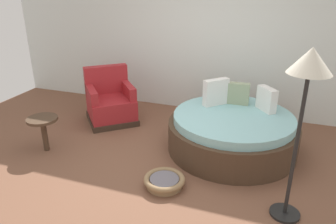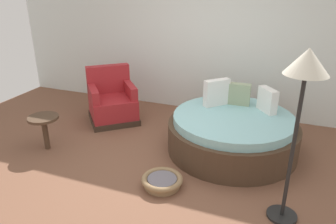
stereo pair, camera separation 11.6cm
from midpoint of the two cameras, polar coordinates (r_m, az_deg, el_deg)
The scene contains 7 objects.
ground_plane at distance 4.56m, azimuth -1.27°, elevation -8.98°, with size 8.00×8.00×0.02m, color brown.
back_wall at distance 5.99m, azimuth 6.16°, elevation 14.89°, with size 8.00×0.12×3.17m, color silver.
round_daybed at distance 4.84m, azimuth 10.61°, elevation -3.46°, with size 1.88×1.88×0.96m.
red_armchair at distance 5.81m, azimuth -10.68°, elevation 1.60°, with size 1.13×1.13×0.94m.
pet_basket at distance 4.05m, azimuth -1.49°, elevation -12.10°, with size 0.51×0.51×0.13m.
side_table at distance 5.02m, azimuth -21.85°, elevation -1.97°, with size 0.44×0.44×0.52m.
floor_lamp at distance 3.17m, azimuth 22.50°, elevation 5.45°, with size 0.40×0.40×1.82m.
Camera 1 is at (1.34, -3.64, 2.37)m, focal length 34.51 mm.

